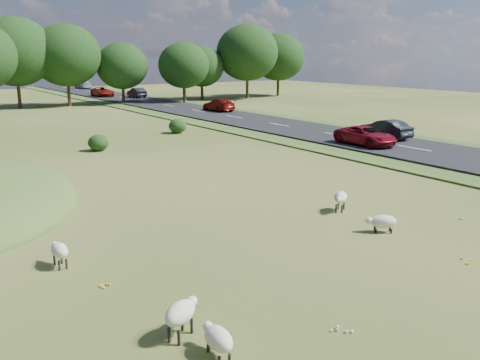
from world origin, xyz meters
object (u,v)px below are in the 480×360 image
(car_2, at_px, (137,93))
(car_5, at_px, (385,129))
(sheep_3, at_px, (181,313))
(car_0, at_px, (219,105))
(car_3, at_px, (365,136))
(sheep_1, at_px, (382,221))
(sheep_4, at_px, (218,338))
(car_6, at_px, (103,92))
(car_4, at_px, (83,85))
(sheep_0, at_px, (59,250))
(sheep_2, at_px, (340,198))

(car_2, height_order, car_5, car_5)
(sheep_3, height_order, car_0, car_0)
(sheep_3, bearing_deg, car_0, 25.20)
(sheep_3, xyz_separation_m, car_3, (24.56, 16.98, 0.27))
(sheep_1, height_order, sheep_4, sheep_4)
(car_0, bearing_deg, car_3, 82.08)
(car_0, xyz_separation_m, car_6, (-3.80, 29.69, 0.01))
(sheep_1, relative_size, car_5, 0.27)
(car_2, relative_size, car_3, 0.91)
(car_0, distance_m, car_6, 29.94)
(car_0, height_order, car_4, car_4)
(car_2, bearing_deg, sheep_4, 68.24)
(car_2, distance_m, car_4, 26.75)
(sheep_4, xyz_separation_m, car_2, (28.05, 70.27, 0.54))
(sheep_0, height_order, sheep_3, sheep_3)
(car_6, bearing_deg, car_2, -52.42)
(car_3, xyz_separation_m, car_4, (3.80, 78.81, 0.07))
(car_0, bearing_deg, sheep_3, 57.36)
(sheep_1, xyz_separation_m, car_0, (17.90, 41.51, 0.53))
(car_3, height_order, car_6, car_6)
(sheep_3, height_order, sheep_4, sheep_3)
(sheep_2, bearing_deg, car_3, -177.30)
(sheep_3, relative_size, sheep_4, 1.05)
(sheep_1, xyz_separation_m, sheep_4, (-10.15, -4.00, 0.00))
(car_0, xyz_separation_m, car_3, (-3.80, -27.30, -0.04))
(sheep_0, height_order, car_6, car_6)
(sheep_0, bearing_deg, car_4, -18.62)
(car_0, bearing_deg, car_5, 90.00)
(sheep_1, bearing_deg, car_3, -98.55)
(car_6, bearing_deg, sheep_4, -107.87)
(sheep_1, height_order, sheep_3, sheep_3)
(sheep_2, xyz_separation_m, sheep_4, (-10.83, -7.09, -0.17))
(sheep_0, distance_m, car_0, 48.13)
(car_0, height_order, car_3, car_0)
(sheep_3, height_order, car_3, car_3)
(car_3, distance_m, car_5, 4.06)
(sheep_0, height_order, sheep_4, sheep_0)
(sheep_4, relative_size, car_0, 0.25)
(car_4, bearing_deg, car_3, 87.24)
(sheep_1, relative_size, car_4, 0.23)
(car_5, bearing_deg, car_4, -90.00)
(sheep_3, relative_size, car_5, 0.29)
(sheep_0, height_order, sheep_1, sheep_0)
(car_3, bearing_deg, sheep_3, -145.34)
(sheep_0, xyz_separation_m, sheep_3, (1.24, -6.34, 0.09))
(sheep_2, bearing_deg, car_0, -151.11)
(car_5, bearing_deg, car_3, 20.56)
(sheep_0, height_order, car_0, car_0)
(sheep_3, xyz_separation_m, car_4, (28.36, 95.78, 0.34))
(sheep_3, bearing_deg, car_5, 0.82)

